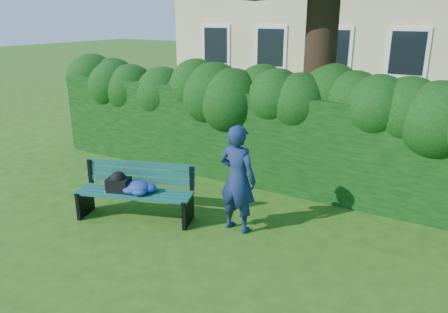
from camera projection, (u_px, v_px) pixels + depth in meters
The scene contains 4 objects.
ground at pixel (205, 223), 6.99m from camera, with size 80.00×80.00×0.00m, color #255015.
hedge at pixel (266, 137), 8.50m from camera, with size 10.00×1.00×1.80m.
park_bench at pixel (134, 189), 7.02m from camera, with size 1.94×1.15×0.89m.
man_reading at pixel (238, 179), 6.53m from camera, with size 0.61×0.40×1.67m, color navy.
Camera 1 is at (3.51, -5.25, 3.18)m, focal length 35.00 mm.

